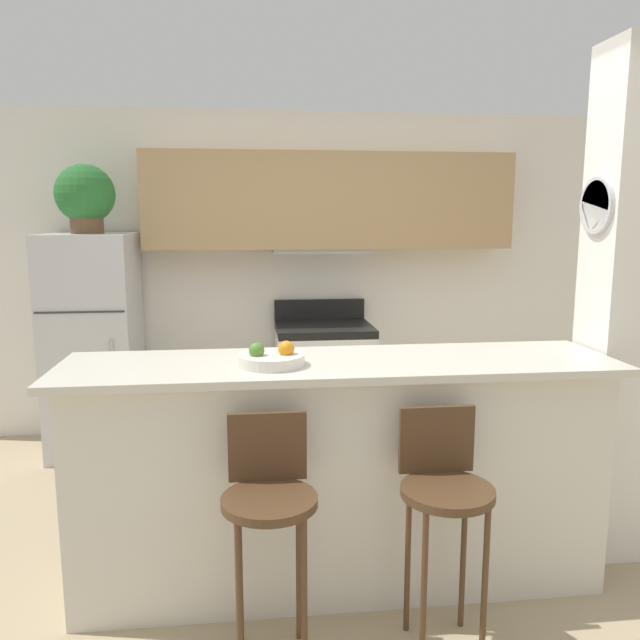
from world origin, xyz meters
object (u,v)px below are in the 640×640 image
Objects in this scene: refrigerator at (94,344)px; potted_plant_on_fridge at (85,196)px; stove_range at (324,381)px; trash_bin at (167,432)px; bar_stool_left at (269,502)px; bar_stool_right at (444,493)px; fruit_bowl at (272,358)px.

potted_plant_on_fridge is at bearing 114.69° from refrigerator.
trash_bin is (-1.18, -0.28, -0.27)m from stove_range.
trash_bin is (-0.67, 2.16, -0.46)m from bar_stool_left.
trash_bin is (0.53, -0.24, -0.62)m from refrigerator.
refrigerator is at bearing 128.27° from bar_stool_right.
bar_stool_right is at bearing -57.76° from trash_bin.
stove_range is 2.50m from bar_stool_left.
potted_plant_on_fridge is at bearing -178.73° from stove_range.
bar_stool_right is at bearing -51.73° from refrigerator.
bar_stool_right is at bearing -32.13° from fruit_bowl.
fruit_bowl is (0.03, 0.42, 0.47)m from bar_stool_left.
bar_stool_left is 1.00× the size of bar_stool_right.
stove_range is at bearing 13.22° from trash_bin.
stove_range reaches higher than trash_bin.
bar_stool_left reaches higher than trash_bin.
potted_plant_on_fridge is (-1.71, -0.04, 1.41)m from stove_range.
potted_plant_on_fridge is 1.67× the size of fruit_bowl.
potted_plant_on_fridge reaches higher than bar_stool_right.
bar_stool_right is 1.99× the size of potted_plant_on_fridge.
bar_stool_right is (0.18, -2.44, 0.19)m from stove_range.
bar_stool_left is 2.31m from trash_bin.
potted_plant_on_fridge is 1.78m from trash_bin.
fruit_bowl is 0.77× the size of trash_bin.
stove_range is at bearing 1.27° from refrigerator.
bar_stool_left is at bearing 180.00° from bar_stool_right.
refrigerator reaches higher than fruit_bowl.
potted_plant_on_fridge is 1.28× the size of trash_bin.
trash_bin is (-0.70, 1.74, -0.93)m from fruit_bowl.
fruit_bowl is at bearing 85.59° from bar_stool_left.
trash_bin is (0.53, -0.24, -1.69)m from potted_plant_on_fridge.
bar_stool_left is at bearing -101.89° from stove_range.
bar_stool_right is 0.91m from fruit_bowl.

